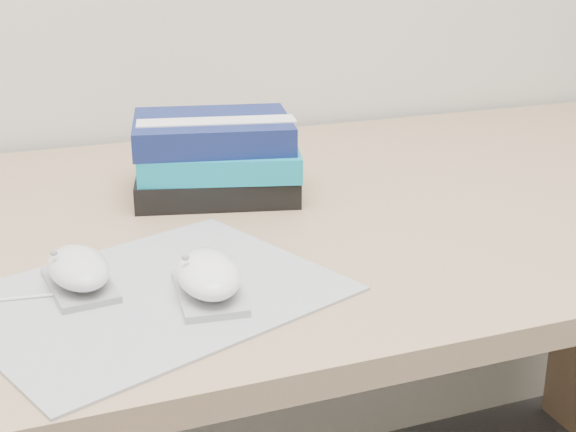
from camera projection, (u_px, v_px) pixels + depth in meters
name	position (u px, v px, depth m)	size (l,w,h in m)	color
desk	(288.00, 338.00, 1.20)	(1.60, 0.80, 0.73)	#A27D5A
mousepad	(152.00, 295.00, 0.80)	(0.35, 0.27, 0.00)	gray
mouse_rear	(79.00, 270.00, 0.80)	(0.07, 0.11, 0.04)	gray
mouse_front	(208.00, 277.00, 0.79)	(0.07, 0.12, 0.05)	#A3A2A5
book_stack	(216.00, 156.00, 1.09)	(0.25, 0.22, 0.11)	black
pouch	(192.00, 159.00, 1.09)	(0.12, 0.09, 0.10)	black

